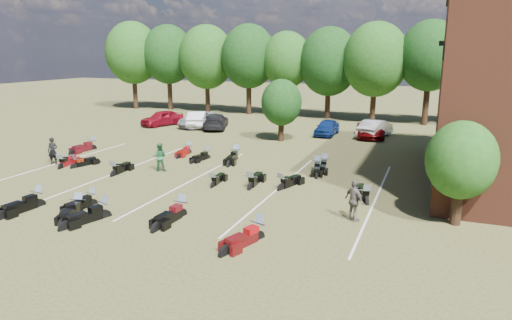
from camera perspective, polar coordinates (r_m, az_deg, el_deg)
The scene contains 35 objects.
ground at distance 22.08m, azimuth -4.75°, elevation -5.20°, with size 160.00×160.00×0.00m, color brown.
car_0 at distance 45.15m, azimuth -11.65°, elevation 5.17°, with size 1.75×4.34×1.48m, color maroon.
car_1 at distance 43.77m, azimuth -7.30°, elevation 5.11°, with size 1.62×4.64×1.53m, color silver.
car_2 at distance 43.77m, azimuth -6.94°, elevation 5.05°, with size 2.36×5.12×1.42m, color gray.
car_3 at distance 42.52m, azimuth -5.04°, elevation 4.85°, with size 1.99×4.90×1.42m, color black.
car_4 at distance 39.61m, azimuth 8.86°, elevation 4.05°, with size 1.59×3.95×1.34m, color navy.
car_5 at distance 39.44m, azimuth 14.69°, elevation 3.85°, with size 1.59×4.56×1.50m, color #A3A49F.
car_6 at distance 39.23m, azimuth 14.08°, elevation 3.67°, with size 2.14×4.64×1.29m, color #560406.
car_7 at distance 37.88m, azimuth 24.48°, elevation 2.60°, with size 1.95×4.79×1.39m, color #39393E.
person_black at distance 31.67m, azimuth -24.06°, elevation 1.02°, with size 0.63×0.41×1.73m, color black.
person_green at distance 27.96m, azimuth -11.96°, elevation 0.39°, with size 0.84×0.65×1.73m, color #246237.
person_grey at distance 19.74m, azimuth 12.19°, elevation -4.98°, with size 1.06×0.44×1.82m, color #5D5650.
motorcycle_0 at distance 23.62m, azimuth -25.54°, elevation -5.26°, with size 0.80×2.53×1.41m, color black, non-canonical shape.
motorcycle_1 at distance 22.03m, azimuth -21.26°, elevation -6.16°, with size 0.72×2.25×1.25m, color black, non-canonical shape.
motorcycle_2 at distance 21.03m, azimuth -18.45°, elevation -6.85°, with size 0.77×2.43×1.35m, color black, non-canonical shape.
motorcycle_3 at distance 22.86m, azimuth -19.81°, elevation -5.32°, with size 0.67×2.09×1.17m, color black, non-canonical shape.
motorcycle_5 at distance 20.36m, azimuth -9.31°, elevation -6.98°, with size 0.79×2.47×1.38m, color black, non-canonical shape.
motorcycle_6 at distance 17.78m, azimuth 0.21°, elevation -9.90°, with size 0.78×2.46×1.37m, color #460A0B, non-canonical shape.
motorcycle_7 at distance 30.60m, azimuth -23.15°, elevation -0.96°, with size 0.74×2.32×1.29m, color maroon, non-canonical shape.
motorcycle_8 at distance 30.35m, azimuth -21.69°, elevation -0.93°, with size 0.68×2.13×1.19m, color black, non-canonical shape.
motorcycle_9 at distance 27.74m, azimuth -17.30°, elevation -1.88°, with size 0.72×2.25×1.25m, color black, non-canonical shape.
motorcycle_10 at distance 24.45m, azimuth -5.37°, elevation -3.35°, with size 0.65×2.04×1.14m, color black, non-canonical shape.
motorcycle_11 at distance 23.90m, azimuth 3.23°, elevation -3.71°, with size 0.73×2.30×1.28m, color black, non-canonical shape.
motorcycle_12 at distance 24.01m, azimuth -0.69°, elevation -3.61°, with size 0.77×2.42×1.35m, color black, non-canonical shape.
motorcycle_13 at distance 22.42m, azimuth 13.58°, elevation -5.26°, with size 0.76×2.37×1.32m, color black, non-canonical shape.
motorcycle_14 at distance 35.56m, azimuth -19.75°, elevation 1.24°, with size 0.79×2.49×1.39m, color #420910, non-canonical shape.
motorcycle_15 at distance 32.54m, azimuth -8.37°, elevation 0.82°, with size 0.68×2.12×1.18m, color maroon, non-canonical shape.
motorcycle_16 at distance 30.77m, azimuth -6.11°, elevation 0.15°, with size 0.66×2.06×1.15m, color black, non-canonical shape.
motorcycle_18 at distance 30.37m, azimuth -2.55°, elevation 0.04°, with size 0.80×2.52×1.40m, color black, non-canonical shape.
motorcycle_19 at distance 27.83m, azimuth 7.63°, elevation -1.33°, with size 0.71×2.23×1.25m, color black, non-canonical shape.
motorcycle_20 at distance 28.36m, azimuth 8.53°, elevation -1.08°, with size 0.72×2.27×1.26m, color black, non-canonical shape.
tree_line at distance 48.83m, azimuth 9.53°, elevation 12.43°, with size 56.00×6.00×9.79m.
young_tree_near_building at distance 20.21m, azimuth 24.29°, elevation -0.03°, with size 2.80×2.80×4.16m.
young_tree_midfield at distance 36.26m, azimuth 3.20°, elevation 7.19°, with size 3.20×3.20×4.70m.
parking_lines at distance 25.96m, azimuth -7.78°, elevation -2.40°, with size 20.10×14.00×0.01m.
Camera 1 is at (9.34, -18.71, 7.06)m, focal length 32.00 mm.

